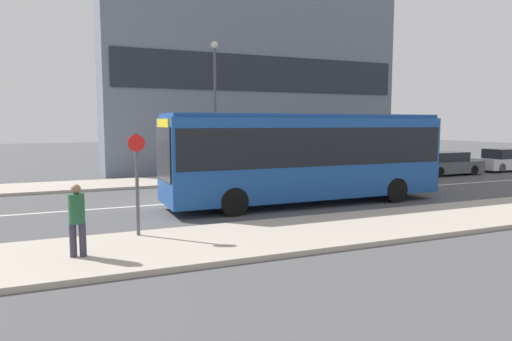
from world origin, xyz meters
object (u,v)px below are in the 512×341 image
Objects in this scene: city_bus at (306,153)px; parked_car_2 at (504,161)px; parked_car_1 at (446,164)px; bus_stop_sign at (137,176)px; pedestrian_near_stop at (77,216)px; street_lamp at (215,96)px; parked_car_0 at (378,167)px.

city_bus is 2.69× the size of parked_car_2.
bus_stop_sign is (-19.18, -8.32, 1.06)m from parked_car_1.
city_bus is 6.71× the size of pedestrian_near_stop.
bus_stop_sign is 0.38× the size of street_lamp.
parked_car_1 is 1.59× the size of bus_stop_sign.
bus_stop_sign is at bearing -149.33° from parked_car_0.
parked_car_2 is at bearing -6.44° from street_lamp.
bus_stop_sign is (-14.44, -8.56, 1.06)m from parked_car_0.
parked_car_1 is 20.93m from bus_stop_sign.
pedestrian_near_stop is (-15.97, -10.01, 0.40)m from parked_car_0.
street_lamp reaches higher than bus_stop_sign.
parked_car_0 is at bearing 30.67° from bus_stop_sign.
parked_car_0 is at bearing 34.42° from city_bus.
city_bus is at bearing -144.43° from parked_car_0.
pedestrian_near_stop reaches higher than parked_car_1.
city_bus is 18.53m from parked_car_2.
pedestrian_near_stop is at bearing -147.92° from parked_car_0.
parked_car_2 is 0.57× the size of street_lamp.
bus_stop_sign reaches higher than parked_car_1.
city_bus is 2.77× the size of parked_car_0.
parked_car_1 is at bearing -9.75° from street_lamp.
parked_car_1 is 22.90m from pedestrian_near_stop.
street_lamp reaches higher than parked_car_0.
parked_car_2 is at bearing -154.39° from pedestrian_near_stop.
street_lamp is (7.14, 12.09, 3.40)m from pedestrian_near_stop.
parked_car_2 is (17.66, 5.47, -1.29)m from city_bus.
street_lamp is at bearing 170.25° from parked_car_1.
street_lamp reaches higher than city_bus.
parked_car_2 reaches higher than parked_car_1.
pedestrian_near_stop reaches higher than parked_car_2.
bus_stop_sign is at bearing -160.73° from parked_car_2.
street_lamp reaches higher than parked_car_1.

